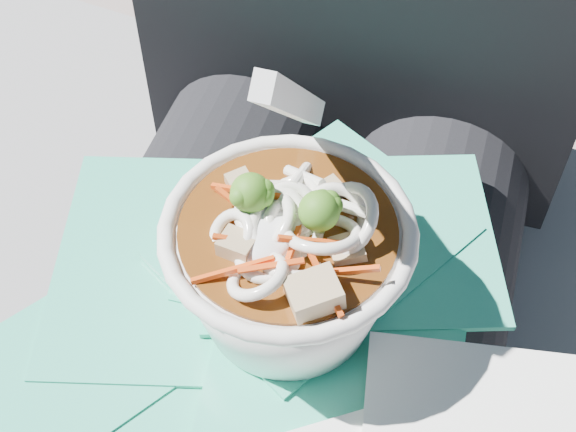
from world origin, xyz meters
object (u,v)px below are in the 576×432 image
(plastic_bag, at_px, (276,318))
(udon_bowl, at_px, (288,258))
(lap, at_px, (256,405))
(person_body, at_px, (296,275))
(stone_ledge, at_px, (309,407))

(plastic_bag, bearing_deg, udon_bowl, 34.57)
(lap, distance_m, person_body, 0.10)
(stone_ledge, relative_size, lap, 2.08)
(udon_bowl, bearing_deg, lap, -121.13)
(lap, relative_size, person_body, 0.48)
(person_body, xyz_separation_m, udon_bowl, (0.01, -0.07, 0.12))
(lap, bearing_deg, stone_ledge, 90.00)
(lap, relative_size, plastic_bag, 1.44)
(plastic_bag, bearing_deg, person_body, 96.80)
(lap, distance_m, plastic_bag, 0.08)
(stone_ledge, bearing_deg, person_body, -90.00)
(plastic_bag, distance_m, udon_bowl, 0.06)
(stone_ledge, relative_size, person_body, 0.99)
(person_body, xyz_separation_m, plastic_bag, (0.01, -0.07, 0.06))
(stone_ledge, bearing_deg, plastic_bag, -86.22)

